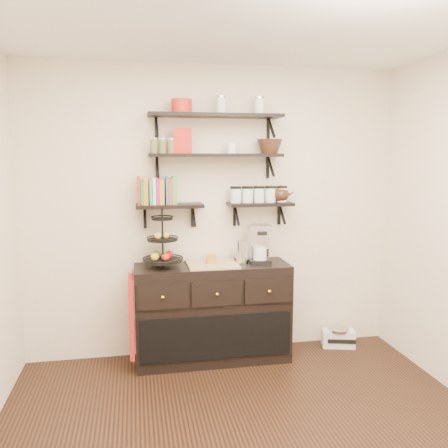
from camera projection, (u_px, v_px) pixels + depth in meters
ceiling at (266, 4)px, 2.57m from camera, size 3.50×3.50×0.02m
back_wall at (213, 212)px, 4.46m from camera, size 3.50×0.02×2.70m
shelf_top at (216, 116)px, 4.21m from camera, size 1.20×0.27×0.23m
shelf_mid at (216, 156)px, 4.26m from camera, size 1.20×0.27×0.23m
shelf_low_left at (170, 206)px, 4.26m from camera, size 0.60×0.25×0.23m
shelf_low_right at (260, 205)px, 4.41m from camera, size 0.60×0.25×0.23m
cookbooks at (159, 191)px, 4.22m from camera, size 0.36×0.15×0.26m
glass_canisters at (259, 195)px, 4.40m from camera, size 0.54×0.10×0.13m
sideboard at (212, 312)px, 4.36m from camera, size 1.40×0.50×0.92m
fruit_stand at (163, 247)px, 4.19m from camera, size 0.35×0.35×0.51m
candle at (211, 259)px, 4.28m from camera, size 0.08×0.08×0.08m
coffee_maker at (259, 244)px, 4.37m from camera, size 0.20×0.19×0.36m
thermal_carafe at (242, 252)px, 4.31m from camera, size 0.11×0.11×0.22m
apron at (132, 316)px, 4.12m from camera, size 0.04×0.30×0.70m
radio at (338, 338)px, 4.70m from camera, size 0.34×0.25×0.19m
recipe_box at (183, 141)px, 4.18m from camera, size 0.16×0.07×0.22m
walnut_bowl at (269, 146)px, 4.33m from camera, size 0.24×0.24×0.13m
ramekins at (232, 148)px, 4.27m from camera, size 0.09×0.09×0.10m
teapot at (281, 193)px, 4.43m from camera, size 0.21×0.16×0.16m
red_pot at (182, 106)px, 4.14m from camera, size 0.18×0.18×0.12m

